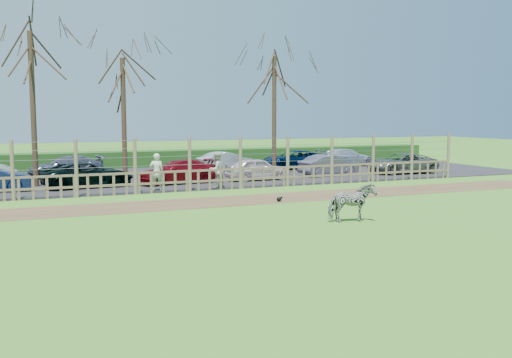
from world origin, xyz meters
name	(u,v)px	position (x,y,z in m)	size (l,w,h in m)	color
ground	(257,221)	(0.00, 0.00, 0.00)	(120.00, 120.00, 0.00)	#63AA3D
dirt_strip	(214,202)	(0.00, 4.50, 0.01)	(34.00, 2.80, 0.01)	brown
asphalt	(158,177)	(0.00, 14.50, 0.02)	(44.00, 13.00, 0.04)	#232326
hedge	(134,159)	(0.00, 21.50, 0.55)	(46.00, 2.00, 1.10)	#1E4716
fence	(190,174)	(0.00, 8.00, 0.80)	(30.16, 0.16, 2.50)	brown
tree_left	(31,71)	(-6.50, 12.50, 5.62)	(4.80, 4.80, 7.88)	#3D2B1E
tree_mid	(123,89)	(-2.00, 13.50, 4.87)	(4.80, 4.80, 6.83)	#3D2B1E
tree_right	(274,86)	(7.00, 14.00, 5.24)	(4.80, 4.80, 7.35)	#3D2B1E
zebra	(352,203)	(2.76, -1.41, 0.64)	(0.70, 1.53, 1.29)	gray
visitor_a	(157,172)	(-1.41, 8.60, 0.90)	(0.63, 0.41, 1.72)	beige
visitor_b	(217,170)	(1.48, 8.50, 0.90)	(0.84, 0.65, 1.72)	beige
crow	(279,199)	(2.47, 3.56, 0.10)	(0.26, 0.19, 0.21)	black
car_2	(88,175)	(-4.20, 11.23, 0.64)	(1.99, 4.32, 1.20)	black
car_3	(178,172)	(0.23, 11.02, 0.64)	(1.68, 4.13, 1.20)	maroon
car_4	(258,169)	(4.60, 10.86, 0.64)	(1.42, 3.52, 1.20)	silver
car_5	(329,165)	(9.31, 11.38, 0.64)	(1.27, 3.64, 1.20)	#5A556C
car_6	(402,163)	(13.97, 10.82, 0.64)	(1.99, 4.32, 1.20)	#5D645C
car_9	(66,167)	(-4.80, 16.30, 0.64)	(1.68, 4.13, 1.20)	#4E5365
car_11	(226,161)	(4.71, 16.19, 0.64)	(1.27, 3.64, 1.20)	#B4B9C0
car_12	(294,160)	(9.25, 15.84, 0.64)	(1.99, 4.32, 1.20)	#02183B
car_13	(346,157)	(13.48, 16.31, 0.64)	(1.68, 4.13, 1.20)	#B3BAC9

